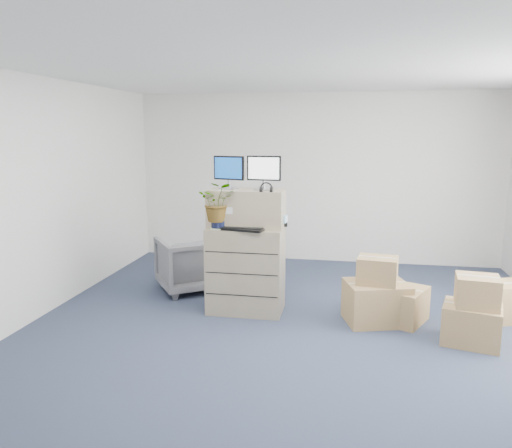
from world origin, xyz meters
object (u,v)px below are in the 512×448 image
Objects in this scene: filing_cabinet_lower at (246,269)px; monitor_left at (229,171)px; monitor_right at (264,171)px; office_chair at (189,261)px; keyboard at (242,229)px; potted_plant at (218,207)px; water_bottle at (257,216)px.

filing_cabinet_lower is 1.21m from monitor_left.
monitor_right is 1.84m from office_chair.
keyboard is (-0.22, -0.22, -0.66)m from monitor_right.
filing_cabinet_lower reaches higher than office_chair.
monitor_right is (0.21, 0.04, 1.19)m from filing_cabinet_lower.
filing_cabinet_lower is at bearing 100.27° from keyboard.
filing_cabinet_lower is at bearing -2.30° from monitor_left.
monitor_right reaches higher than potted_plant.
keyboard reaches higher than office_chair.
water_bottle is at bearing 21.24° from potted_plant.
keyboard is at bearing -124.47° from water_bottle.
monitor_right reaches higher than keyboard.
potted_plant is 0.58× the size of office_chair.
monitor_right is at bearing 20.55° from potted_plant.
monitor_right is 0.68m from potted_plant.
water_bottle is at bearing 8.11° from filing_cabinet_lower.
monitor_right is at bearing 11.55° from filing_cabinet_lower.
keyboard is 0.27m from water_bottle.
monitor_left is 0.73m from keyboard.
monitor_left is 0.47m from potted_plant.
water_bottle reaches higher than keyboard.
keyboard is 0.38m from potted_plant.
filing_cabinet_lower is 2.65× the size of monitor_left.
monitor_left is 1.59m from office_chair.
potted_plant is at bearing -155.18° from monitor_right.
water_bottle is at bearing 7.04° from monitor_left.
monitor_right is at bearing 11.87° from monitor_left.
filing_cabinet_lower is 0.56m from keyboard.
office_chair is at bearing 128.30° from potted_plant.
potted_plant is (-0.43, -0.17, 0.12)m from water_bottle.
keyboard is at bearing -33.63° from monitor_left.
filing_cabinet_lower is at bearing -171.94° from water_bottle.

